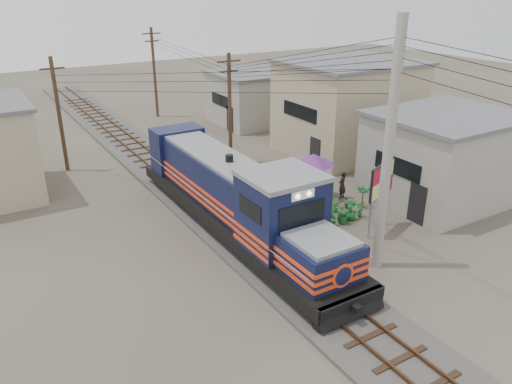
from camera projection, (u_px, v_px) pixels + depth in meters
ground at (301, 284)px, 19.58m from camera, size 120.00×120.00×0.00m
ballast at (194, 196)px, 27.42m from camera, size 3.60×70.00×0.16m
track at (194, 193)px, 27.35m from camera, size 1.15×70.00×0.12m
locomotive at (236, 198)px, 22.96m from camera, size 2.99×16.27×4.03m
utility_pole_main at (388, 152)px, 18.91m from camera, size 0.40×0.40×10.00m
wooden_pole_mid at (230, 107)px, 31.32m from camera, size 1.60×0.24×7.00m
wooden_pole_far at (154, 71)px, 42.39m from camera, size 1.60×0.24×7.50m
wooden_pole_left at (59, 113)px, 29.93m from camera, size 1.60×0.24×7.00m
power_lines at (197, 60)px, 23.25m from camera, size 9.65×19.00×3.30m
shophouse_front at (444, 157)px, 26.52m from camera, size 7.35×6.30×4.70m
shophouse_mid at (348, 107)px, 33.79m from camera, size 8.40×7.35×6.20m
shophouse_back at (253, 97)px, 41.34m from camera, size 6.30×6.30×4.20m
billboard at (382, 182)px, 22.76m from camera, size 2.10×0.90×3.40m
market_umbrella at (313, 159)px, 26.49m from camera, size 2.80×2.80×2.55m
vendor at (342, 185)px, 27.02m from camera, size 0.68×0.57×1.58m
plant_nursery at (329, 210)px, 24.83m from camera, size 3.28×3.11×1.06m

